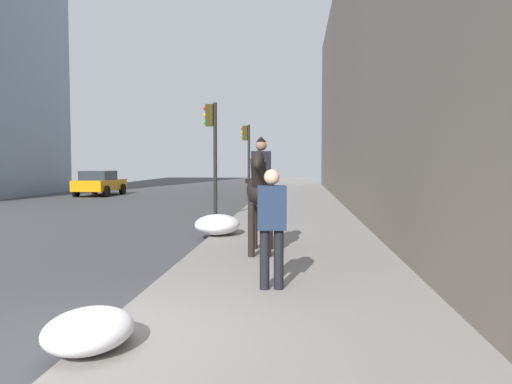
{
  "coord_description": "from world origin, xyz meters",
  "views": [
    {
      "loc": [
        -5.0,
        -2.15,
        1.91
      ],
      "look_at": [
        4.0,
        -1.42,
        1.4
      ],
      "focal_mm": 36.45,
      "sensor_mm": 36.0,
      "label": 1
    }
  ],
  "objects_px": {
    "mounted_horse_near": "(261,188)",
    "car_near_lane": "(100,183)",
    "traffic_light_near_curb": "(212,142)",
    "traffic_light_far_curb": "(247,150)",
    "pedestrian_greeting": "(272,221)"
  },
  "relations": [
    {
      "from": "traffic_light_near_curb",
      "to": "traffic_light_far_curb",
      "type": "distance_m",
      "value": 8.67
    },
    {
      "from": "pedestrian_greeting",
      "to": "traffic_light_far_curb",
      "type": "distance_m",
      "value": 18.13
    },
    {
      "from": "traffic_light_near_curb",
      "to": "traffic_light_far_curb",
      "type": "xyz_separation_m",
      "value": [
        8.67,
        -0.26,
        -0.05
      ]
    },
    {
      "from": "mounted_horse_near",
      "to": "pedestrian_greeting",
      "type": "relative_size",
      "value": 1.36
    },
    {
      "from": "car_near_lane",
      "to": "traffic_light_far_curb",
      "type": "height_order",
      "value": "traffic_light_far_curb"
    },
    {
      "from": "pedestrian_greeting",
      "to": "car_near_lane",
      "type": "height_order",
      "value": "pedestrian_greeting"
    },
    {
      "from": "pedestrian_greeting",
      "to": "traffic_light_far_curb",
      "type": "relative_size",
      "value": 0.45
    },
    {
      "from": "traffic_light_far_curb",
      "to": "mounted_horse_near",
      "type": "bearing_deg",
      "value": -173.35
    },
    {
      "from": "pedestrian_greeting",
      "to": "car_near_lane",
      "type": "bearing_deg",
      "value": 20.01
    },
    {
      "from": "traffic_light_near_curb",
      "to": "traffic_light_far_curb",
      "type": "height_order",
      "value": "traffic_light_near_curb"
    },
    {
      "from": "car_near_lane",
      "to": "traffic_light_near_curb",
      "type": "xyz_separation_m",
      "value": [
        -12.5,
        -8.66,
        1.82
      ]
    },
    {
      "from": "pedestrian_greeting",
      "to": "traffic_light_near_curb",
      "type": "bearing_deg",
      "value": 7.51
    },
    {
      "from": "mounted_horse_near",
      "to": "car_near_lane",
      "type": "xyz_separation_m",
      "value": [
        18.9,
        10.67,
        -0.66
      ]
    },
    {
      "from": "mounted_horse_near",
      "to": "traffic_light_far_curb",
      "type": "distance_m",
      "value": 15.22
    },
    {
      "from": "pedestrian_greeting",
      "to": "traffic_light_far_curb",
      "type": "xyz_separation_m",
      "value": [
        17.95,
        2.12,
        1.42
      ]
    }
  ]
}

